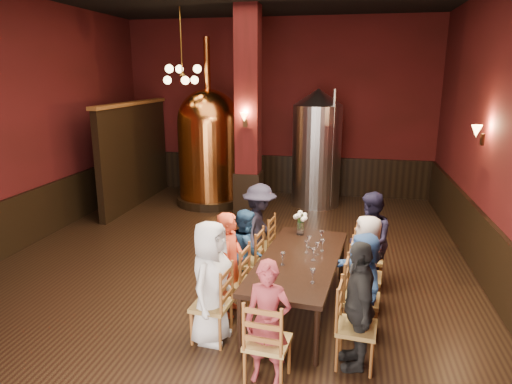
% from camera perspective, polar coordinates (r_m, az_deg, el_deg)
% --- Properties ---
extents(room, '(10.00, 10.02, 4.50)m').
position_cam_1_polar(room, '(7.18, -3.45, 7.59)').
color(room, black).
rests_on(room, ground).
extents(wainscot_right, '(0.08, 9.90, 1.00)m').
position_cam_1_polar(wainscot_right, '(7.67, 26.97, -7.06)').
color(wainscot_right, black).
rests_on(wainscot_right, ground).
extents(wainscot_back, '(7.90, 0.08, 1.00)m').
position_cam_1_polar(wainscot_back, '(12.27, 2.59, 2.24)').
color(wainscot_back, black).
rests_on(wainscot_back, ground).
extents(wainscot_left, '(0.08, 9.90, 1.00)m').
position_cam_1_polar(wainscot_left, '(9.37, -27.43, -3.35)').
color(wainscot_left, black).
rests_on(wainscot_left, ground).
extents(column, '(0.58, 0.58, 4.50)m').
position_cam_1_polar(column, '(9.96, -0.98, 9.57)').
color(column, '#4D1011').
rests_on(column, ground).
extents(partition, '(0.22, 3.50, 2.40)m').
position_cam_1_polar(partition, '(11.43, -14.90, 4.43)').
color(partition, black).
rests_on(partition, ground).
extents(pendant_cluster, '(0.90, 0.90, 1.70)m').
position_cam_1_polar(pendant_cluster, '(10.44, -9.20, 14.29)').
color(pendant_cluster, '#A57226').
rests_on(pendant_cluster, room).
extents(sconce_wall, '(0.20, 0.20, 0.36)m').
position_cam_1_polar(sconce_wall, '(8.01, 26.50, 6.47)').
color(sconce_wall, black).
rests_on(sconce_wall, room).
extents(sconce_column, '(0.20, 0.20, 0.36)m').
position_cam_1_polar(sconce_column, '(9.67, -1.36, 9.12)').
color(sconce_column, black).
rests_on(sconce_column, column).
extents(dining_table, '(1.23, 2.49, 0.75)m').
position_cam_1_polar(dining_table, '(6.15, 5.42, -8.81)').
color(dining_table, black).
rests_on(dining_table, ground).
extents(chair_0, '(0.50, 0.50, 0.92)m').
position_cam_1_polar(chair_0, '(5.61, -5.61, -13.82)').
color(chair_0, brown).
rests_on(chair_0, ground).
extents(person_0, '(0.58, 0.79, 1.50)m').
position_cam_1_polar(person_0, '(5.48, -5.69, -11.15)').
color(person_0, silver).
rests_on(person_0, ground).
extents(chair_1, '(0.50, 0.50, 0.92)m').
position_cam_1_polar(chair_1, '(6.16, -3.18, -11.02)').
color(chair_1, brown).
rests_on(chair_1, ground).
extents(person_1, '(0.38, 0.54, 1.41)m').
position_cam_1_polar(person_1, '(6.06, -3.22, -8.95)').
color(person_1, '#D14223').
rests_on(person_1, ground).
extents(chair_2, '(0.50, 0.50, 0.92)m').
position_cam_1_polar(chair_2, '(6.73, -1.23, -8.71)').
color(chair_2, brown).
rests_on(chair_2, ground).
extents(person_2, '(0.45, 0.67, 1.25)m').
position_cam_1_polar(person_2, '(6.66, -1.23, -7.39)').
color(person_2, navy).
rests_on(person_2, ground).
extents(chair_3, '(0.50, 0.50, 0.92)m').
position_cam_1_polar(chair_3, '(7.32, 0.43, -6.73)').
color(chair_3, brown).
rests_on(chair_3, ground).
extents(person_3, '(0.60, 0.98, 1.47)m').
position_cam_1_polar(person_3, '(7.22, 0.43, -4.70)').
color(person_3, '#201D2C').
rests_on(person_3, ground).
extents(chair_4, '(0.50, 0.50, 0.92)m').
position_cam_1_polar(chair_4, '(5.26, 12.48, -16.16)').
color(chair_4, brown).
rests_on(chair_4, ground).
extents(person_4, '(0.48, 0.89, 1.45)m').
position_cam_1_polar(person_4, '(5.14, 12.65, -13.61)').
color(person_4, black).
rests_on(person_4, ground).
extents(chair_5, '(0.50, 0.50, 0.92)m').
position_cam_1_polar(chair_5, '(5.85, 13.06, -12.87)').
color(chair_5, brown).
rests_on(chair_5, ground).
extents(person_5, '(0.71, 1.28, 1.31)m').
position_cam_1_polar(person_5, '(5.76, 13.18, -11.14)').
color(person_5, '#365DA2').
rests_on(person_5, ground).
extents(chair_6, '(0.50, 0.50, 0.92)m').
position_cam_1_polar(chair_6, '(6.45, 13.52, -10.23)').
color(chair_6, brown).
rests_on(chair_6, ground).
extents(person_6, '(0.49, 0.69, 1.32)m').
position_cam_1_polar(person_6, '(6.37, 13.63, -8.60)').
color(person_6, beige).
rests_on(person_6, ground).
extents(chair_7, '(0.50, 0.50, 0.92)m').
position_cam_1_polar(chair_7, '(7.06, 13.90, -8.00)').
color(chair_7, brown).
rests_on(chair_7, ground).
extents(person_7, '(0.44, 0.75, 1.46)m').
position_cam_1_polar(person_7, '(6.96, 14.03, -5.94)').
color(person_7, black).
rests_on(person_7, ground).
extents(chair_8, '(0.50, 0.50, 0.92)m').
position_cam_1_polar(chair_8, '(4.92, 1.46, -18.19)').
color(chair_8, brown).
rests_on(chair_8, ground).
extents(person_8, '(0.52, 0.37, 1.34)m').
position_cam_1_polar(person_8, '(4.81, 1.48, -16.08)').
color(person_8, maroon).
rests_on(person_8, ground).
extents(copper_kettle, '(1.67, 1.67, 3.93)m').
position_cam_1_polar(copper_kettle, '(11.11, -5.87, 5.78)').
color(copper_kettle, black).
rests_on(copper_kettle, ground).
extents(steel_vessel, '(1.30, 1.30, 2.79)m').
position_cam_1_polar(steel_vessel, '(11.01, 7.60, 5.45)').
color(steel_vessel, '#B2B2B7').
rests_on(steel_vessel, ground).
extents(rose_vase, '(0.22, 0.22, 0.37)m').
position_cam_1_polar(rose_vase, '(6.91, 5.60, -3.42)').
color(rose_vase, white).
rests_on(rose_vase, dining_table).
extents(wine_glass_0, '(0.07, 0.07, 0.17)m').
position_cam_1_polar(wine_glass_0, '(6.24, 7.66, -7.05)').
color(wine_glass_0, white).
rests_on(wine_glass_0, dining_table).
extents(wine_glass_1, '(0.07, 0.07, 0.17)m').
position_cam_1_polar(wine_glass_1, '(6.28, 6.36, -6.86)').
color(wine_glass_1, white).
rests_on(wine_glass_1, dining_table).
extents(wine_glass_2, '(0.07, 0.07, 0.17)m').
position_cam_1_polar(wine_glass_2, '(6.05, 7.19, -7.74)').
color(wine_glass_2, white).
rests_on(wine_glass_2, dining_table).
extents(wine_glass_3, '(0.07, 0.07, 0.17)m').
position_cam_1_polar(wine_glass_3, '(6.37, 8.28, -6.61)').
color(wine_glass_3, white).
rests_on(wine_glass_3, dining_table).
extents(wine_glass_4, '(0.07, 0.07, 0.17)m').
position_cam_1_polar(wine_glass_4, '(6.46, 6.65, -6.25)').
color(wine_glass_4, white).
rests_on(wine_glass_4, dining_table).
extents(wine_glass_5, '(0.07, 0.07, 0.17)m').
position_cam_1_polar(wine_glass_5, '(5.44, 7.10, -10.38)').
color(wine_glass_5, white).
rests_on(wine_glass_5, dining_table).
extents(wine_glass_6, '(0.07, 0.07, 0.17)m').
position_cam_1_polar(wine_glass_6, '(5.88, 3.33, -8.33)').
color(wine_glass_6, white).
rests_on(wine_glass_6, dining_table).
extents(wine_glass_7, '(0.07, 0.07, 0.17)m').
position_cam_1_polar(wine_glass_7, '(6.71, 8.18, -5.48)').
color(wine_glass_7, white).
rests_on(wine_glass_7, dining_table).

